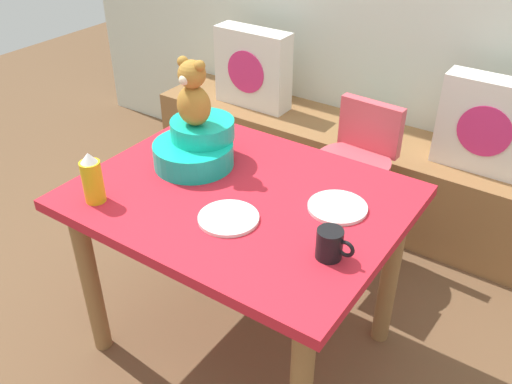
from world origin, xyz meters
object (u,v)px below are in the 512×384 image
at_px(dining_table, 240,220).
at_px(infant_seat_teal, 197,146).
at_px(coffee_mug, 330,244).
at_px(dinner_plate_far, 337,207).
at_px(teddy_bear, 193,94).
at_px(pillow_floral_left, 253,68).
at_px(dinner_plate_near, 229,218).
at_px(book_stack, 365,128).
at_px(ketchup_bottle, 92,179).
at_px(pillow_floral_right, 489,126).
at_px(highchair, 354,166).

bearing_deg(dining_table, infant_seat_teal, 162.21).
height_order(coffee_mug, dinner_plate_far, coffee_mug).
bearing_deg(teddy_bear, pillow_floral_left, 114.28).
relative_size(dining_table, coffee_mug, 9.27).
bearing_deg(infant_seat_teal, dinner_plate_near, -36.00).
xyz_separation_m(book_stack, infant_seat_teal, (-0.21, -1.10, 0.32)).
height_order(ketchup_bottle, dinner_plate_far, ketchup_bottle).
xyz_separation_m(pillow_floral_left, dinner_plate_near, (0.81, -1.31, 0.07)).
xyz_separation_m(ketchup_bottle, coffee_mug, (0.80, 0.18, -0.04)).
distance_m(ketchup_bottle, coffee_mug, 0.82).
relative_size(pillow_floral_right, highchair, 0.56).
distance_m(pillow_floral_left, ketchup_bottle, 1.53).
distance_m(highchair, coffee_mug, 0.98).
bearing_deg(ketchup_bottle, teddy_bear, 73.03).
height_order(book_stack, highchair, highchair).
height_order(dining_table, teddy_bear, teddy_bear).
height_order(infant_seat_teal, dinner_plate_far, infant_seat_teal).
xyz_separation_m(book_stack, coffee_mug, (0.47, -1.32, 0.29)).
distance_m(dinner_plate_near, dinner_plate_far, 0.37).
distance_m(pillow_floral_left, teddy_bear, 1.23).
relative_size(highchair, infant_seat_teal, 2.39).
relative_size(book_stack, dining_table, 0.18).
xyz_separation_m(pillow_floral_right, dining_table, (-0.55, -1.16, -0.06)).
bearing_deg(dinner_plate_near, book_stack, 94.69).
bearing_deg(dining_table, pillow_floral_left, 122.63).
bearing_deg(dinner_plate_near, teddy_bear, 144.07).
distance_m(dining_table, highchair, 0.76).
distance_m(book_stack, ketchup_bottle, 1.57).
bearing_deg(dinner_plate_near, dining_table, 112.53).
xyz_separation_m(dining_table, ketchup_bottle, (-0.38, -0.31, 0.20)).
distance_m(pillow_floral_right, ketchup_bottle, 1.75).
bearing_deg(book_stack, dining_table, -87.70).
xyz_separation_m(infant_seat_teal, coffee_mug, (0.68, -0.22, -0.02)).
xyz_separation_m(coffee_mug, dinner_plate_far, (-0.09, 0.24, -0.04)).
bearing_deg(teddy_bear, dining_table, -17.68).
bearing_deg(dinner_plate_near, dinner_plate_far, 43.90).
height_order(highchair, ketchup_bottle, ketchup_bottle).
relative_size(highchair, dinner_plate_far, 3.95).
xyz_separation_m(dinner_plate_near, dinner_plate_far, (0.26, 0.25, 0.00)).
distance_m(infant_seat_teal, coffee_mug, 0.71).
distance_m(pillow_floral_left, book_stack, 0.72).
bearing_deg(ketchup_bottle, dining_table, 39.71).
height_order(highchair, infant_seat_teal, infant_seat_teal).
bearing_deg(ketchup_bottle, infant_seat_teal, 73.06).
bearing_deg(pillow_floral_right, infant_seat_teal, -126.83).
distance_m(ketchup_bottle, dinner_plate_near, 0.48).
distance_m(highchair, ketchup_bottle, 1.20).
xyz_separation_m(teddy_bear, dinner_plate_far, (0.58, 0.02, -0.27)).
height_order(pillow_floral_right, dinner_plate_far, pillow_floral_right).
xyz_separation_m(pillow_floral_right, highchair, (-0.45, -0.42, -0.16)).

